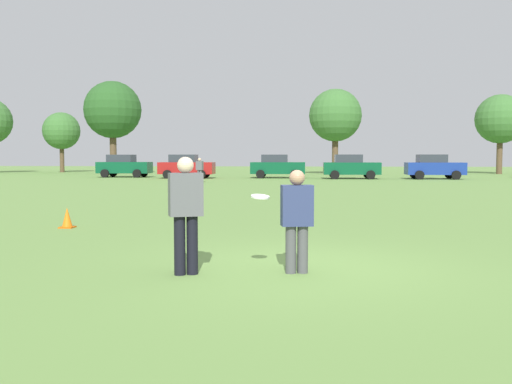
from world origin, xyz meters
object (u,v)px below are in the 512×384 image
Objects in this scene: parked_car_mid_right at (351,166)px; traffic_cone at (67,218)px; parked_car_mid_left at (186,166)px; parked_car_near_right at (434,167)px; frisbee at (260,197)px; parked_car_center at (277,166)px; player_defender at (297,216)px; parked_car_near_left at (124,166)px; bystander_sideline_watcher at (200,169)px; player_thrower at (186,208)px.

traffic_cone is at bearing -105.90° from parked_car_mid_right.
parked_car_mid_left is 1.00× the size of parked_car_near_right.
parked_car_near_right reaches higher than frisbee.
parked_car_near_right is (11.71, -0.94, 0.00)m from parked_car_center.
parked_car_near_left reaches higher than player_defender.
parked_car_center is at bearing 8.91° from parked_car_mid_left.
parked_car_near_right is (9.76, 35.14, -0.18)m from frisbee.
player_defender is 28.63m from bystander_sideline_watcher.
player_thrower is 3.49× the size of traffic_cone.
frisbee is 36.47m from parked_car_near_right.
frisbee is (-0.53, -0.01, 0.27)m from player_defender.
bystander_sideline_watcher is (7.97, -8.82, -0.03)m from parked_car_near_left.
parked_car_near_left is at bearing 106.41° from traffic_cone.
traffic_cone is at bearing -86.46° from bystander_sideline_watcher.
parked_car_mid_right is at bearing -179.03° from parked_car_near_right.
traffic_cone is at bearing 128.68° from player_thrower.
parked_car_near_left is 1.00× the size of parked_car_mid_right.
traffic_cone is 0.11× the size of parked_car_mid_right.
parked_car_near_left is at bearing 109.92° from player_thrower.
parked_car_near_right is (9.23, 35.14, 0.09)m from player_defender.
parked_car_center is (6.97, 1.09, 0.00)m from parked_car_mid_left.
frisbee is 36.14m from parked_car_center.
parked_car_near_right is 2.66× the size of bystander_sideline_watcher.
parked_car_near_right is 17.78m from bystander_sideline_watcher.
player_defender is at bearing -74.90° from parked_car_mid_left.
parked_car_near_left is at bearing 132.11° from bystander_sideline_watcher.
player_defender is at bearing -40.31° from traffic_cone.
parked_car_mid_right is 6.11m from parked_car_near_right.
player_thrower is at bearing -106.97° from parked_car_near_right.
parked_car_center is 9.44m from bystander_sideline_watcher.
player_thrower is at bearing -170.70° from player_defender.
parked_car_near_right is at bearing 73.03° from player_thrower.
player_thrower is 1.13× the size of player_defender.
parked_car_near_left and parked_car_near_right have the same top height.
player_defender is 0.35× the size of parked_car_mid_left.
player_thrower is 0.40× the size of parked_car_center.
parked_car_mid_right reaches higher than player_thrower.
frisbee is 36.11m from parked_car_mid_left.
parked_car_near_left is 1.00× the size of parked_car_center.
bystander_sideline_watcher is at bearing -155.53° from parked_car_near_right.
player_thrower is 6.11× the size of frisbee.
frisbee is 0.06× the size of parked_car_mid_left.
parked_car_mid_left and parked_car_near_right have the same top height.
traffic_cone is 23.14m from bystander_sideline_watcher.
player_defender reaches higher than frisbee.
parked_car_near_left is at bearing 176.56° from parked_car_near_right.
parked_car_near_left is 12.45m from parked_car_center.
parked_car_near_left is at bearing 112.18° from player_defender.
player_thrower reaches higher than player_defender.
parked_car_near_right is at bearing 75.27° from player_defender.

